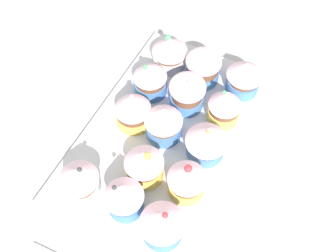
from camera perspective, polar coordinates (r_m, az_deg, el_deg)
The scene contains 16 objects.
ground_plane at distance 66.88cm, azimuth 0.00°, elevation -2.57°, with size 180.00×180.00×3.00cm, color #9E9EA3.
baking_tray at distance 65.05cm, azimuth 0.00°, elevation -1.67°, with size 39.57×25.69×1.20cm.
cupcake_0 at distance 71.01cm, azimuth 0.25°, elevation 10.69°, with size 6.36×6.36×6.76cm.
cupcake_1 at distance 66.90cm, azimuth -2.59°, elevation 6.88°, with size 5.75×5.75×7.18cm.
cupcake_2 at distance 63.06cm, azimuth -5.33°, elevation 2.15°, with size 5.93×5.93×7.43cm.
cupcake_3 at distance 58.38cm, azimuth -12.78°, elevation -7.58°, with size 5.99×5.99×7.21cm.
cupcake_4 at distance 69.10cm, azimuth 5.31°, elevation 8.44°, with size 6.22×6.22×6.10cm.
cupcake_5 at distance 65.27cm, azimuth 2.49°, elevation 4.99°, with size 6.12×6.12×6.79cm.
cupcake_6 at distance 61.39cm, azimuth -0.80°, elevation 0.36°, with size 6.06×6.06×7.18cm.
cupcake_7 at distance 58.09cm, azimuth -3.08°, elevation -5.66°, with size 5.93×5.93×7.38cm.
cupcake_8 at distance 56.01cm, azimuth -6.69°, elevation -9.92°, with size 5.75×5.75×7.87cm.
cupcake_9 at distance 68.17cm, azimuth 10.98°, elevation 7.11°, with size 6.16×6.16×6.96cm.
cupcake_10 at distance 63.86cm, azimuth 8.20°, elevation 2.96°, with size 5.38×5.38×7.63cm.
cupcake_11 at distance 60.03cm, azimuth 5.55°, elevation -2.13°, with size 6.62×6.62×7.34cm.
cupcake_12 at distance 56.56cm, azimuth 2.77°, elevation -7.58°, with size 5.76×5.76×8.38cm.
cupcake_13 at distance 54.18cm, azimuth -0.85°, elevation -13.83°, with size 6.32×6.32×8.15cm.
Camera 1 is at (29.06, 14.73, 56.90)cm, focal length 42.19 mm.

